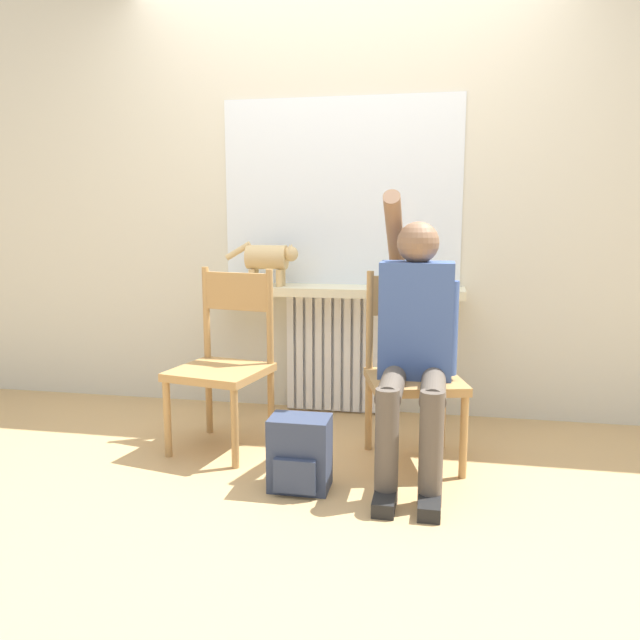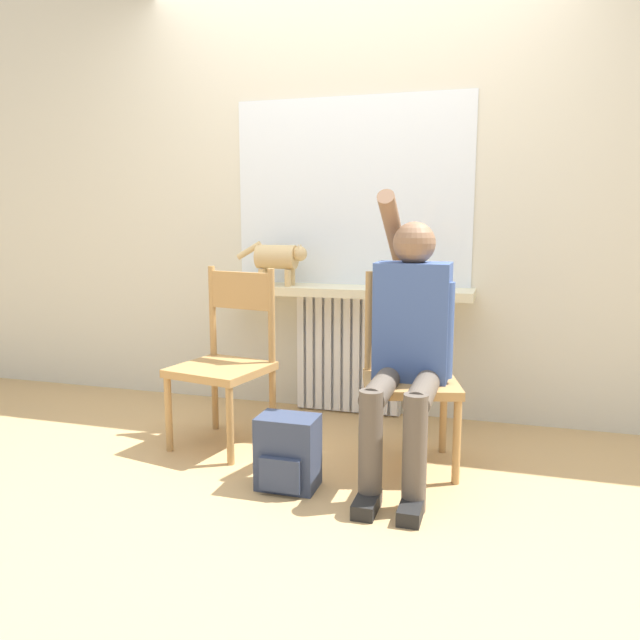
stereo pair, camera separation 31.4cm
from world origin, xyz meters
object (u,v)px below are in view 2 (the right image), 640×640
object	(u,v)px
chair_left	(226,358)
chair_right	(409,371)
cat	(278,258)
backpack	(288,453)
person	(408,339)

from	to	relation	value
chair_left	chair_right	world-z (taller)	same
cat	backpack	bearing A→B (deg)	-67.82
person	backpack	world-z (taller)	person
chair_right	person	bearing A→B (deg)	-99.32
backpack	cat	bearing A→B (deg)	112.18
person	chair_left	bearing A→B (deg)	172.13
chair_right	cat	size ratio (longest dim) A/B	2.09
chair_right	person	xyz separation A→B (m)	(0.01, -0.13, 0.18)
chair_right	cat	world-z (taller)	cat
cat	chair_left	bearing A→B (deg)	-98.65
chair_left	chair_right	xyz separation A→B (m)	(0.95, -0.00, 0.00)
person	cat	size ratio (longest dim) A/B	2.96
chair_right	cat	bearing A→B (deg)	132.67
chair_left	backpack	xyz separation A→B (m)	(0.49, -0.44, -0.30)
cat	person	bearing A→B (deg)	-38.30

